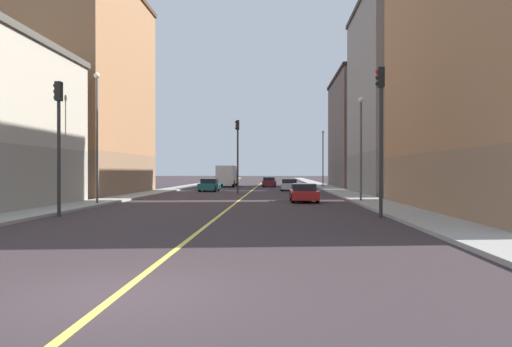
{
  "coord_description": "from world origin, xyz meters",
  "views": [
    {
      "loc": [
        2.74,
        -8.05,
        2.14
      ],
      "look_at": [
        0.42,
        44.45,
        1.87
      ],
      "focal_mm": 32.89,
      "sensor_mm": 36.0,
      "label": 1
    }
  ],
  "objects_px": {
    "building_left_near": "(507,14)",
    "car_black": "(270,181)",
    "car_maroon": "(269,182)",
    "street_lamp_left_far": "(323,153)",
    "traffic_light_right_near": "(58,130)",
    "building_left_mid": "(403,97)",
    "box_truck": "(227,175)",
    "traffic_light_median_far": "(238,147)",
    "traffic_light_left_near": "(381,122)",
    "car_red": "(304,193)",
    "car_silver": "(289,185)",
    "street_lamp_right_near": "(97,125)",
    "street_lamp_left_near": "(361,138)",
    "car_yellow": "(232,180)",
    "building_left_far": "(366,132)",
    "car_teal": "(210,185)",
    "building_right_midblock": "(88,89)"
  },
  "relations": [
    {
      "from": "traffic_light_right_near",
      "to": "car_maroon",
      "type": "xyz_separation_m",
      "value": [
        9.2,
        42.38,
        -3.44
      ]
    },
    {
      "from": "traffic_light_median_far",
      "to": "car_teal",
      "type": "relative_size",
      "value": 1.67
    },
    {
      "from": "traffic_light_right_near",
      "to": "car_red",
      "type": "relative_size",
      "value": 1.49
    },
    {
      "from": "building_left_near",
      "to": "car_black",
      "type": "height_order",
      "value": "building_left_near"
    },
    {
      "from": "traffic_light_median_far",
      "to": "building_right_midblock",
      "type": "bearing_deg",
      "value": -172.55
    },
    {
      "from": "building_left_mid",
      "to": "car_red",
      "type": "bearing_deg",
      "value": -131.32
    },
    {
      "from": "traffic_light_left_near",
      "to": "building_left_mid",
      "type": "bearing_deg",
      "value": 72.72
    },
    {
      "from": "building_right_midblock",
      "to": "street_lamp_left_near",
      "type": "height_order",
      "value": "building_right_midblock"
    },
    {
      "from": "traffic_light_median_far",
      "to": "street_lamp_left_near",
      "type": "height_order",
      "value": "street_lamp_left_near"
    },
    {
      "from": "street_lamp_left_near",
      "to": "street_lamp_left_far",
      "type": "distance_m",
      "value": 26.24
    },
    {
      "from": "street_lamp_left_far",
      "to": "car_black",
      "type": "relative_size",
      "value": 1.69
    },
    {
      "from": "building_right_midblock",
      "to": "box_truck",
      "type": "bearing_deg",
      "value": 65.1
    },
    {
      "from": "car_teal",
      "to": "car_red",
      "type": "bearing_deg",
      "value": -61.6
    },
    {
      "from": "building_left_near",
      "to": "traffic_light_right_near",
      "type": "height_order",
      "value": "building_left_near"
    },
    {
      "from": "car_red",
      "to": "car_maroon",
      "type": "height_order",
      "value": "car_maroon"
    },
    {
      "from": "traffic_light_left_near",
      "to": "building_left_near",
      "type": "bearing_deg",
      "value": 21.41
    },
    {
      "from": "box_truck",
      "to": "car_teal",
      "type": "bearing_deg",
      "value": -91.26
    },
    {
      "from": "building_left_mid",
      "to": "car_silver",
      "type": "bearing_deg",
      "value": 143.63
    },
    {
      "from": "building_left_near",
      "to": "car_maroon",
      "type": "distance_m",
      "value": 42.7
    },
    {
      "from": "street_lamp_right_near",
      "to": "car_teal",
      "type": "relative_size",
      "value": 1.98
    },
    {
      "from": "traffic_light_right_near",
      "to": "street_lamp_left_far",
      "type": "distance_m",
      "value": 40.24
    },
    {
      "from": "street_lamp_left_near",
      "to": "street_lamp_right_near",
      "type": "height_order",
      "value": "street_lamp_right_near"
    },
    {
      "from": "traffic_light_median_far",
      "to": "building_left_mid",
      "type": "bearing_deg",
      "value": 1.18
    },
    {
      "from": "car_black",
      "to": "building_left_far",
      "type": "bearing_deg",
      "value": -34.25
    },
    {
      "from": "building_left_mid",
      "to": "box_truck",
      "type": "distance_m",
      "value": 28.39
    },
    {
      "from": "traffic_light_left_near",
      "to": "street_lamp_left_far",
      "type": "relative_size",
      "value": 0.97
    },
    {
      "from": "traffic_light_left_near",
      "to": "street_lamp_left_near",
      "type": "bearing_deg",
      "value": 84.58
    },
    {
      "from": "traffic_light_median_far",
      "to": "car_yellow",
      "type": "height_order",
      "value": "traffic_light_median_far"
    },
    {
      "from": "traffic_light_right_near",
      "to": "street_lamp_right_near",
      "type": "xyz_separation_m",
      "value": [
        -0.98,
        7.24,
        0.93
      ]
    },
    {
      "from": "car_black",
      "to": "car_maroon",
      "type": "height_order",
      "value": "car_maroon"
    },
    {
      "from": "building_left_mid",
      "to": "traffic_light_left_near",
      "type": "bearing_deg",
      "value": -107.28
    },
    {
      "from": "traffic_light_median_far",
      "to": "car_maroon",
      "type": "relative_size",
      "value": 1.69
    },
    {
      "from": "street_lamp_left_far",
      "to": "car_maroon",
      "type": "bearing_deg",
      "value": 141.24
    },
    {
      "from": "building_right_midblock",
      "to": "street_lamp_left_near",
      "type": "distance_m",
      "value": 25.35
    },
    {
      "from": "car_black",
      "to": "car_silver",
      "type": "distance_m",
      "value": 19.18
    },
    {
      "from": "building_left_mid",
      "to": "car_silver",
      "type": "relative_size",
      "value": 4.41
    },
    {
      "from": "traffic_light_right_near",
      "to": "car_silver",
      "type": "xyz_separation_m",
      "value": [
        11.63,
        29.92,
        -3.44
      ]
    },
    {
      "from": "traffic_light_left_near",
      "to": "car_red",
      "type": "distance_m",
      "value": 12.15
    },
    {
      "from": "building_left_mid",
      "to": "car_red",
      "type": "relative_size",
      "value": 4.2
    },
    {
      "from": "building_left_near",
      "to": "street_lamp_right_near",
      "type": "xyz_separation_m",
      "value": [
        -22.91,
        4.52,
        -5.07
      ]
    },
    {
      "from": "building_left_far",
      "to": "traffic_light_left_near",
      "type": "height_order",
      "value": "building_left_far"
    },
    {
      "from": "street_lamp_left_far",
      "to": "car_silver",
      "type": "distance_m",
      "value": 9.08
    },
    {
      "from": "building_left_mid",
      "to": "car_black",
      "type": "bearing_deg",
      "value": 115.5
    },
    {
      "from": "traffic_light_right_near",
      "to": "car_maroon",
      "type": "relative_size",
      "value": 1.55
    },
    {
      "from": "street_lamp_left_near",
      "to": "car_red",
      "type": "bearing_deg",
      "value": 172.48
    },
    {
      "from": "street_lamp_right_near",
      "to": "car_red",
      "type": "bearing_deg",
      "value": 16.79
    },
    {
      "from": "street_lamp_left_near",
      "to": "car_red",
      "type": "distance_m",
      "value": 5.43
    },
    {
      "from": "car_yellow",
      "to": "building_left_mid",
      "type": "bearing_deg",
      "value": -60.35
    },
    {
      "from": "street_lamp_left_far",
      "to": "traffic_light_right_near",
      "type": "bearing_deg",
      "value": -113.41
    },
    {
      "from": "traffic_light_left_near",
      "to": "car_silver",
      "type": "xyz_separation_m",
      "value": [
        -3.35,
        29.92,
        -3.74
      ]
    }
  ]
}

